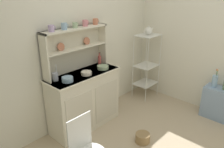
% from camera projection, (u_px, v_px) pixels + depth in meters
% --- Properties ---
extents(wall_back, '(3.84, 0.05, 2.50)m').
position_uv_depth(wall_back, '(81.00, 43.00, 3.41)').
color(wall_back, silver).
rests_on(wall_back, ground).
extents(hutch_cabinet, '(1.14, 0.45, 0.88)m').
position_uv_depth(hutch_cabinet, '(85.00, 100.00, 3.41)').
color(hutch_cabinet, silver).
rests_on(hutch_cabinet, ground).
extents(hutch_shelf_unit, '(1.06, 0.18, 0.65)m').
position_uv_depth(hutch_shelf_unit, '(74.00, 46.00, 3.21)').
color(hutch_shelf_unit, beige).
rests_on(hutch_shelf_unit, hutch_cabinet).
extents(bakers_rack, '(0.44, 0.34, 1.23)m').
position_uv_depth(bakers_rack, '(147.00, 61.00, 4.25)').
color(bakers_rack, silver).
rests_on(bakers_rack, ground).
extents(side_shelf_blue, '(0.28, 0.48, 0.53)m').
position_uv_depth(side_shelf_blue, '(218.00, 103.00, 3.68)').
color(side_shelf_blue, '#849EBC').
rests_on(side_shelf_blue, ground).
extents(wire_chair, '(0.36, 0.36, 0.85)m').
position_uv_depth(wire_chair, '(85.00, 147.00, 2.31)').
color(wire_chair, white).
rests_on(wire_chair, ground).
extents(floor_basket, '(0.20, 0.20, 0.13)m').
position_uv_depth(floor_basket, '(143.00, 138.00, 3.16)').
color(floor_basket, '#93754C').
rests_on(floor_basket, ground).
extents(cup_lilac_0, '(0.09, 0.08, 0.09)m').
position_uv_depth(cup_lilac_0, '(51.00, 28.00, 2.81)').
color(cup_lilac_0, '#B79ECC').
rests_on(cup_lilac_0, hutch_shelf_unit).
extents(cup_sky_1, '(0.09, 0.08, 0.09)m').
position_uv_depth(cup_sky_1, '(64.00, 26.00, 2.95)').
color(cup_sky_1, '#8EB2D1').
rests_on(cup_sky_1, hutch_shelf_unit).
extents(cup_sage_2, '(0.09, 0.07, 0.08)m').
position_uv_depth(cup_sage_2, '(75.00, 25.00, 3.07)').
color(cup_sage_2, '#9EB78E').
rests_on(cup_sage_2, hutch_shelf_unit).
extents(cup_rose_3, '(0.09, 0.08, 0.09)m').
position_uv_depth(cup_rose_3, '(85.00, 23.00, 3.19)').
color(cup_rose_3, '#D17A84').
rests_on(cup_rose_3, hutch_shelf_unit).
extents(cup_terracotta_4, '(0.09, 0.08, 0.09)m').
position_uv_depth(cup_terracotta_4, '(95.00, 21.00, 3.33)').
color(cup_terracotta_4, '#C67556').
rests_on(cup_terracotta_4, hutch_shelf_unit).
extents(bowl_mixing_large, '(0.15, 0.15, 0.06)m').
position_uv_depth(bowl_mixing_large, '(68.00, 79.00, 2.96)').
color(bowl_mixing_large, '#8EB2D1').
rests_on(bowl_mixing_large, hutch_cabinet).
extents(bowl_floral_medium, '(0.15, 0.15, 0.05)m').
position_uv_depth(bowl_floral_medium, '(86.00, 73.00, 3.19)').
color(bowl_floral_medium, silver).
rests_on(bowl_floral_medium, hutch_cabinet).
extents(bowl_cream_small, '(0.18, 0.18, 0.05)m').
position_uv_depth(bowl_cream_small, '(103.00, 67.00, 3.42)').
color(bowl_cream_small, '#9EB78E').
rests_on(bowl_cream_small, hutch_cabinet).
extents(jam_bottle, '(0.05, 0.05, 0.21)m').
position_uv_depth(jam_bottle, '(100.00, 60.00, 3.56)').
color(jam_bottle, '#B74C47').
rests_on(jam_bottle, hutch_cabinet).
extents(utensil_jar, '(0.08, 0.08, 0.22)m').
position_uv_depth(utensil_jar, '(55.00, 76.00, 2.99)').
color(utensil_jar, '#B2B7C6').
rests_on(utensil_jar, hutch_cabinet).
extents(porcelain_teapot, '(0.23, 0.14, 0.16)m').
position_uv_depth(porcelain_teapot, '(148.00, 31.00, 4.04)').
color(porcelain_teapot, white).
rests_on(porcelain_teapot, bakers_rack).
extents(flower_vase, '(0.09, 0.09, 0.31)m').
position_uv_depth(flower_vase, '(215.00, 80.00, 3.62)').
color(flower_vase, '#8EB2D1').
rests_on(flower_vase, side_shelf_blue).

